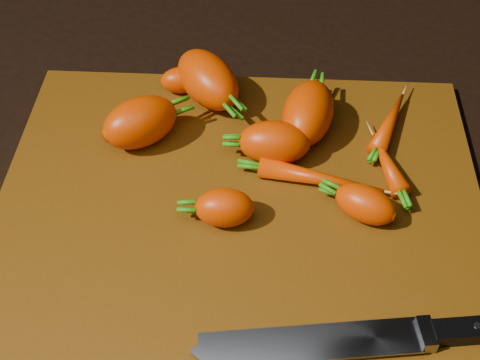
{
  "coord_description": "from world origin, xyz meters",
  "views": [
    {
      "loc": [
        0.02,
        -0.45,
        0.53
      ],
      "look_at": [
        0.0,
        0.01,
        0.03
      ],
      "focal_mm": 50.0,
      "sensor_mm": 36.0,
      "label": 1
    }
  ],
  "objects": [
    {
      "name": "carrot_2",
      "position": [
        -0.05,
        0.16,
        0.04
      ],
      "size": [
        0.1,
        0.11,
        0.06
      ],
      "primitive_type": "ellipsoid",
      "rotation": [
        0.0,
        0.0,
        -0.95
      ],
      "color": "#D73700",
      "rests_on": "cutting_board"
    },
    {
      "name": "carrot_5",
      "position": [
        -0.08,
        0.17,
        0.03
      ],
      "size": [
        0.05,
        0.04,
        0.03
      ],
      "primitive_type": "ellipsoid",
      "rotation": [
        0.0,
        0.0,
        0.15
      ],
      "color": "#D73700",
      "rests_on": "cutting_board"
    },
    {
      "name": "carrot_0",
      "position": [
        -0.11,
        0.08,
        0.04
      ],
      "size": [
        0.1,
        0.09,
        0.05
      ],
      "primitive_type": "ellipsoid",
      "rotation": [
        0.0,
        0.0,
        0.62
      ],
      "color": "#D73700",
      "rests_on": "cutting_board"
    },
    {
      "name": "carrot_3",
      "position": [
        0.07,
        0.11,
        0.04
      ],
      "size": [
        0.07,
        0.1,
        0.06
      ],
      "primitive_type": "ellipsoid",
      "rotation": [
        0.0,
        0.0,
        1.36
      ],
      "color": "#D73700",
      "rests_on": "cutting_board"
    },
    {
      "name": "carrot_1",
      "position": [
        -0.01,
        -0.03,
        0.03
      ],
      "size": [
        0.06,
        0.04,
        0.04
      ],
      "primitive_type": "ellipsoid",
      "rotation": [
        0.0,
        0.0,
        3.18
      ],
      "color": "#D73700",
      "rests_on": "cutting_board"
    },
    {
      "name": "cutting_board",
      "position": [
        0.0,
        0.0,
        0.01
      ],
      "size": [
        0.5,
        0.4,
        0.01
      ],
      "primitive_type": "cube",
      "color": "#81470B",
      "rests_on": "ground"
    },
    {
      "name": "carrot_4",
      "position": [
        0.03,
        0.06,
        0.04
      ],
      "size": [
        0.08,
        0.05,
        0.05
      ],
      "primitive_type": "ellipsoid",
      "rotation": [
        0.0,
        0.0,
        3.12
      ],
      "color": "#D73700",
      "rests_on": "cutting_board"
    },
    {
      "name": "carrot_6",
      "position": [
        0.13,
        -0.02,
        0.03
      ],
      "size": [
        0.07,
        0.06,
        0.04
      ],
      "primitive_type": "ellipsoid",
      "rotation": [
        0.0,
        0.0,
        2.64
      ],
      "color": "#D73700",
      "rests_on": "cutting_board"
    },
    {
      "name": "carrot_9",
      "position": [
        0.15,
        0.05,
        0.02
      ],
      "size": [
        0.04,
        0.09,
        0.02
      ],
      "primitive_type": "ellipsoid",
      "rotation": [
        0.0,
        0.0,
        1.82
      ],
      "color": "#D73700",
      "rests_on": "cutting_board"
    },
    {
      "name": "ground",
      "position": [
        0.0,
        0.0,
        -0.01
      ],
      "size": [
        2.0,
        2.0,
        0.01
      ],
      "primitive_type": "cube",
      "color": "black"
    },
    {
      "name": "carrot_7",
      "position": [
        0.16,
        0.11,
        0.02
      ],
      "size": [
        0.06,
        0.1,
        0.02
      ],
      "primitive_type": "ellipsoid",
      "rotation": [
        0.0,
        0.0,
        1.19
      ],
      "color": "#D73700",
      "rests_on": "cutting_board"
    },
    {
      "name": "carrot_8",
      "position": [
        0.08,
        0.02,
        0.02
      ],
      "size": [
        0.13,
        0.05,
        0.02
      ],
      "primitive_type": "ellipsoid",
      "rotation": [
        0.0,
        0.0,
        -0.22
      ],
      "color": "#D73700",
      "rests_on": "cutting_board"
    },
    {
      "name": "knife",
      "position": [
        0.09,
        -0.16,
        0.02
      ],
      "size": [
        0.31,
        0.07,
        0.02
      ],
      "rotation": [
        0.0,
        0.0,
        0.14
      ],
      "color": "gray",
      "rests_on": "cutting_board"
    }
  ]
}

